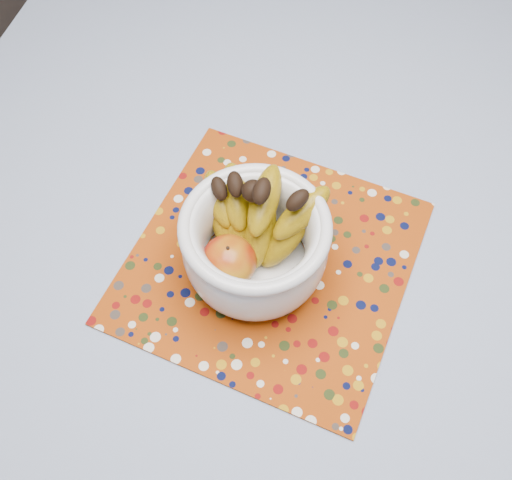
% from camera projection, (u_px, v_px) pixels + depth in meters
% --- Properties ---
extents(table, '(1.20, 1.20, 0.75)m').
position_uv_depth(table, '(301.00, 235.00, 1.04)').
color(table, brown).
rests_on(table, ground).
extents(tablecloth, '(1.32, 1.32, 0.01)m').
position_uv_depth(tablecloth, '(304.00, 208.00, 0.97)').
color(tablecloth, slate).
rests_on(tablecloth, table).
extents(placemat, '(0.46, 0.46, 0.00)m').
position_uv_depth(placemat, '(270.00, 261.00, 0.91)').
color(placemat, '#8F3407').
rests_on(placemat, tablecloth).
extents(fruit_bowl, '(0.26, 0.22, 0.18)m').
position_uv_depth(fruit_bowl, '(254.00, 234.00, 0.84)').
color(fruit_bowl, silver).
rests_on(fruit_bowl, placemat).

